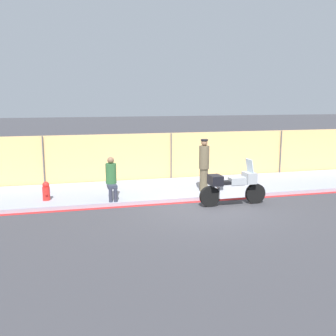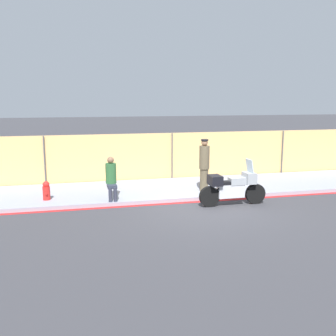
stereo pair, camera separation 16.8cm
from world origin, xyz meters
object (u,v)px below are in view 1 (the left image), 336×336
Objects in this scene: motorcycle at (233,187)px; person_seated_on_curb at (111,176)px; fire_hydrant at (46,191)px; officer_standing at (204,165)px.

person_seated_on_curb is at bearing 161.39° from motorcycle.
fire_hydrant is (-5.63, 1.55, -0.16)m from motorcycle.
person_seated_on_curb reaches higher than fire_hydrant.
person_seated_on_curb is (-3.20, -0.28, -0.18)m from officer_standing.
motorcycle is 3.82m from person_seated_on_curb.
motorcycle is 5.85m from fire_hydrant.
officer_standing reaches higher than motorcycle.
officer_standing reaches higher than fire_hydrant.
officer_standing is at bearing -0.81° from fire_hydrant.
person_seated_on_curb is at bearing -174.92° from officer_standing.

